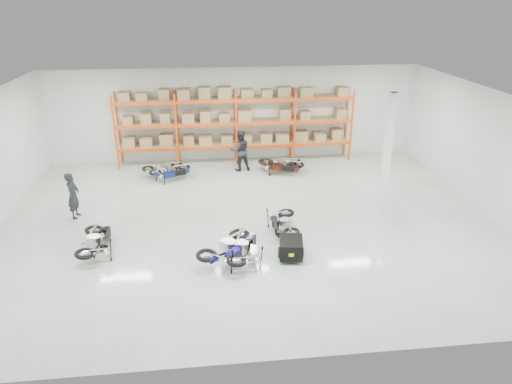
{
  "coord_description": "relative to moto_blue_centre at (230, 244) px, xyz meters",
  "views": [
    {
      "loc": [
        -1.39,
        -14.88,
        7.69
      ],
      "look_at": [
        0.27,
        0.08,
        1.1
      ],
      "focal_mm": 32.0,
      "sensor_mm": 36.0,
      "label": 1
    }
  ],
  "objects": [
    {
      "name": "trailer",
      "position": [
        1.91,
        -0.06,
        -0.21
      ],
      "size": [
        0.85,
        1.55,
        0.64
      ],
      "rotation": [
        0.0,
        0.0,
        -0.15
      ],
      "color": "black",
      "rests_on": "ground"
    },
    {
      "name": "moto_silver_left",
      "position": [
        0.46,
        -0.04,
        -0.02
      ],
      "size": [
        1.13,
        1.94,
        1.19
      ],
      "primitive_type": null,
      "rotation": [
        0.0,
        -0.09,
        3.02
      ],
      "color": "silver",
      "rests_on": "ground"
    },
    {
      "name": "pallet_rack",
      "position": [
        0.84,
        9.1,
        1.67
      ],
      "size": [
        11.28,
        0.98,
        3.62
      ],
      "color": "#E9430C",
      "rests_on": "ground"
    },
    {
      "name": "moto_blue_centre",
      "position": [
        0.0,
        0.0,
        0.0
      ],
      "size": [
        2.02,
        2.05,
        1.24
      ],
      "primitive_type": null,
      "rotation": [
        0.0,
        -0.09,
        2.38
      ],
      "color": "#0B0855",
      "rests_on": "ground"
    },
    {
      "name": "moto_touring_right",
      "position": [
        1.91,
        1.54,
        -0.06
      ],
      "size": [
        0.94,
        1.76,
        1.11
      ],
      "primitive_type": null,
      "rotation": [
        0.0,
        -0.09,
        -0.05
      ],
      "color": "black",
      "rests_on": "ground"
    },
    {
      "name": "person_back",
      "position": [
        0.95,
        7.9,
        0.38
      ],
      "size": [
        1.04,
        0.87,
        1.93
      ],
      "primitive_type": "imported",
      "rotation": [
        0.0,
        0.0,
        3.29
      ],
      "color": "black",
      "rests_on": "ground"
    },
    {
      "name": "moto_back_a",
      "position": [
        -2.21,
        7.01,
        -0.09
      ],
      "size": [
        1.8,
        1.33,
        1.05
      ],
      "primitive_type": null,
      "rotation": [
        0.0,
        -0.09,
        1.94
      ],
      "color": "navy",
      "rests_on": "ground"
    },
    {
      "name": "room",
      "position": [
        0.84,
        2.65,
        1.66
      ],
      "size": [
        18.0,
        18.0,
        18.0
      ],
      "color": "#B7CCB9",
      "rests_on": "ground"
    },
    {
      "name": "structural_column",
      "position": [
        6.04,
        3.15,
        1.66
      ],
      "size": [
        0.25,
        0.25,
        4.5
      ],
      "primitive_type": "cube",
      "color": "white",
      "rests_on": "ground"
    },
    {
      "name": "moto_back_c",
      "position": [
        2.76,
        7.46,
        -0.06
      ],
      "size": [
        1.78,
        1.0,
        1.11
      ],
      "primitive_type": null,
      "rotation": [
        0.0,
        -0.09,
        1.48
      ],
      "color": "black",
      "rests_on": "ground"
    },
    {
      "name": "moto_black_far_left",
      "position": [
        -4.19,
        0.9,
        -0.04
      ],
      "size": [
        0.94,
        1.82,
        1.17
      ],
      "primitive_type": null,
      "rotation": [
        0.0,
        -0.09,
        3.17
      ],
      "color": "black",
      "rests_on": "ground"
    },
    {
      "name": "moto_back_b",
      "position": [
        -2.58,
        7.47,
        -0.1
      ],
      "size": [
        1.76,
        1.24,
        1.03
      ],
      "primitive_type": null,
      "rotation": [
        0.0,
        -0.09,
        1.88
      ],
      "color": "#B1B5BB",
      "rests_on": "ground"
    },
    {
      "name": "person_left",
      "position": [
        -5.53,
        3.67,
        0.29
      ],
      "size": [
        0.48,
        0.67,
        1.75
      ],
      "primitive_type": "imported",
      "rotation": [
        0.0,
        0.0,
        1.48
      ],
      "color": "black",
      "rests_on": "ground"
    },
    {
      "name": "moto_back_d",
      "position": [
        2.8,
        7.2,
        -0.06
      ],
      "size": [
        1.92,
        1.39,
        1.12
      ],
      "primitive_type": null,
      "rotation": [
        0.0,
        -0.09,
        1.23
      ],
      "color": "#3A0D0B",
      "rests_on": "ground"
    }
  ]
}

